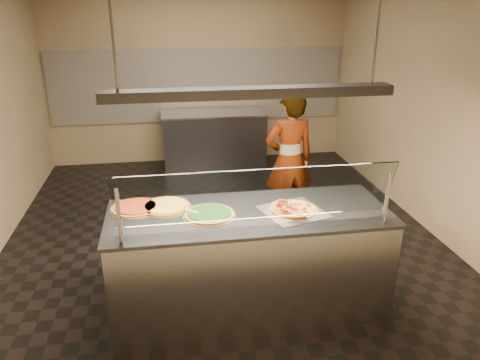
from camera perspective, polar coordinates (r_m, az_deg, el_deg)
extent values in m
cube|color=black|center=(5.64, -2.13, -6.85)|extent=(5.00, 6.00, 0.02)
cube|color=tan|center=(8.07, -5.10, 12.84)|extent=(5.00, 0.02, 3.00)
cube|color=tan|center=(2.32, 7.08, -7.81)|extent=(5.00, 0.02, 3.00)
cube|color=tan|center=(5.96, 22.64, 8.53)|extent=(0.02, 6.00, 3.00)
cube|color=silver|center=(8.07, -5.04, 11.41)|extent=(4.90, 0.02, 1.20)
cube|color=#B7B7BC|center=(4.23, 1.07, -9.82)|extent=(2.37, 0.90, 0.90)
cube|color=#3F3F45|center=(4.01, 1.12, -4.10)|extent=(2.41, 0.94, 0.03)
cylinder|color=#B7B7BC|center=(3.51, -14.53, -4.37)|extent=(0.03, 0.03, 0.44)
cylinder|color=#B7B7BC|center=(3.89, 17.46, -2.17)|extent=(0.03, 0.03, 0.44)
cube|color=white|center=(3.58, 2.14, -1.79)|extent=(2.17, 0.18, 0.47)
cube|color=silver|center=(4.04, 6.52, -3.82)|extent=(0.60, 0.60, 0.01)
cylinder|color=silver|center=(4.03, 6.52, -3.72)|extent=(0.43, 0.43, 0.01)
cylinder|color=#520E08|center=(4.09, 5.51, -2.60)|extent=(0.06, 0.06, 0.01)
cylinder|color=#520E08|center=(4.09, 4.98, -2.59)|extent=(0.06, 0.06, 0.01)
cylinder|color=#520E08|center=(4.05, 5.45, -2.85)|extent=(0.06, 0.06, 0.01)
cylinder|color=#520E08|center=(4.03, 4.78, -2.98)|extent=(0.06, 0.06, 0.01)
cylinder|color=#520E08|center=(4.00, 4.79, -3.14)|extent=(0.06, 0.06, 0.01)
cylinder|color=#520E08|center=(4.00, 6.01, -3.21)|extent=(0.06, 0.06, 0.01)
cylinder|color=#520E08|center=(3.93, 5.17, -3.61)|extent=(0.06, 0.06, 0.01)
cylinder|color=#520E08|center=(3.90, 5.47, -3.83)|extent=(0.06, 0.06, 0.01)
cylinder|color=#520E08|center=(3.89, 5.88, -3.92)|extent=(0.06, 0.06, 0.01)
cylinder|color=#520E08|center=(3.96, 6.63, -3.48)|extent=(0.06, 0.06, 0.01)
cube|color=#19590F|center=(4.05, 6.28, -2.87)|extent=(0.02, 0.02, 0.01)
cube|color=#19590F|center=(4.08, 5.46, -2.62)|extent=(0.01, 0.02, 0.01)
cube|color=#19590F|center=(4.05, 5.27, -2.80)|extent=(0.02, 0.02, 0.01)
cube|color=#19590F|center=(4.02, 5.54, -3.03)|extent=(0.02, 0.02, 0.01)
cube|color=#19590F|center=(3.99, 5.90, -3.21)|extent=(0.02, 0.02, 0.01)
cube|color=#19590F|center=(3.98, 5.94, -3.26)|extent=(0.02, 0.02, 0.01)
sphere|color=#513014|center=(3.99, 6.90, -3.59)|extent=(0.03, 0.03, 0.03)
sphere|color=#513014|center=(3.95, 8.00, -3.88)|extent=(0.03, 0.03, 0.03)
sphere|color=#513014|center=(3.98, 7.72, -3.70)|extent=(0.03, 0.03, 0.03)
sphere|color=#513014|center=(4.00, 7.74, -3.56)|extent=(0.03, 0.03, 0.03)
sphere|color=#513014|center=(4.02, 7.96, -3.43)|extent=(0.03, 0.03, 0.03)
sphere|color=#513014|center=(4.06, 8.41, -3.21)|extent=(0.03, 0.03, 0.03)
sphere|color=#513014|center=(4.09, 8.36, -3.00)|extent=(0.03, 0.03, 0.03)
sphere|color=#513014|center=(4.11, 8.19, -2.90)|extent=(0.03, 0.03, 0.03)
sphere|color=#513014|center=(4.10, 7.23, -2.92)|extent=(0.03, 0.03, 0.03)
sphere|color=#513014|center=(4.07, 6.79, -3.05)|extent=(0.03, 0.03, 0.03)
sphere|color=#513014|center=(4.09, 6.72, -2.93)|extent=(0.03, 0.03, 0.03)
cylinder|color=silver|center=(3.95, -3.76, -4.31)|extent=(0.45, 0.45, 0.01)
cylinder|color=brown|center=(3.94, -3.77, -4.14)|extent=(0.42, 0.42, 0.02)
cylinder|color=black|center=(3.93, -3.77, -3.95)|extent=(0.36, 0.36, 0.01)
cylinder|color=silver|center=(4.14, -9.04, -3.29)|extent=(0.45, 0.45, 0.01)
cylinder|color=brown|center=(4.14, -9.05, -3.15)|extent=(0.42, 0.42, 0.02)
cylinder|color=gold|center=(4.13, -9.05, -2.99)|extent=(0.36, 0.36, 0.01)
cylinder|color=silver|center=(4.17, -12.62, -3.40)|extent=(0.44, 0.44, 0.01)
cylinder|color=brown|center=(4.16, -12.63, -3.26)|extent=(0.41, 0.41, 0.02)
cylinder|color=maroon|center=(4.16, -12.64, -3.10)|extent=(0.36, 0.36, 0.01)
cube|color=#B7B7BC|center=(3.98, -3.92, -3.72)|extent=(0.17, 0.17, 0.00)
cylinder|color=tan|center=(3.97, -5.98, -3.79)|extent=(0.12, 0.11, 0.02)
cube|color=#3F3F45|center=(7.85, -3.19, 4.83)|extent=(1.66, 0.70, 0.90)
cube|color=#B7B7BC|center=(7.74, -3.26, 8.15)|extent=(1.70, 0.74, 0.03)
imported|color=#403E4A|center=(5.64, 6.02, 2.40)|extent=(0.65, 0.46, 1.67)
cube|color=#3F3F45|center=(3.70, 1.23, 10.60)|extent=(2.30, 0.18, 0.08)
cylinder|color=#B7B7BC|center=(3.60, -15.44, 18.35)|extent=(0.02, 0.02, 1.01)
cylinder|color=#B7B7BC|center=(3.95, 16.50, 18.41)|extent=(0.02, 0.02, 1.01)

